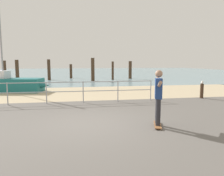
{
  "coord_description": "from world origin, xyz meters",
  "views": [
    {
      "loc": [
        -0.56,
        -6.56,
        1.97
      ],
      "look_at": [
        0.95,
        2.0,
        0.9
      ],
      "focal_mm": 33.97,
      "sensor_mm": 36.0,
      "label": 1
    }
  ],
  "objects_px": {
    "skateboarder": "(158,94)",
    "bollard_short": "(202,91)",
    "skateboard": "(158,125)",
    "sailboat": "(10,84)",
    "seagull": "(202,82)"
  },
  "relations": [
    {
      "from": "sailboat",
      "to": "skateboard",
      "type": "height_order",
      "value": "sailboat"
    },
    {
      "from": "skateboarder",
      "to": "bollard_short",
      "type": "xyz_separation_m",
      "value": [
        4.3,
        4.4,
        -0.62
      ]
    },
    {
      "from": "skateboard",
      "to": "skateboarder",
      "type": "xyz_separation_m",
      "value": [
        -0.0,
        0.0,
        0.95
      ]
    },
    {
      "from": "skateboarder",
      "to": "seagull",
      "type": "distance_m",
      "value": 6.14
    },
    {
      "from": "sailboat",
      "to": "skateboarder",
      "type": "xyz_separation_m",
      "value": [
        6.64,
        -8.85,
        0.49
      ]
    },
    {
      "from": "skateboarder",
      "to": "seagull",
      "type": "relative_size",
      "value": 3.69
    },
    {
      "from": "sailboat",
      "to": "bollard_short",
      "type": "xyz_separation_m",
      "value": [
        10.93,
        -4.45,
        -0.12
      ]
    },
    {
      "from": "sailboat",
      "to": "seagull",
      "type": "height_order",
      "value": "sailboat"
    },
    {
      "from": "skateboarder",
      "to": "skateboard",
      "type": "bearing_deg",
      "value": -18.43
    },
    {
      "from": "skateboard",
      "to": "bollard_short",
      "type": "relative_size",
      "value": 1.02
    },
    {
      "from": "skateboard",
      "to": "seagull",
      "type": "xyz_separation_m",
      "value": [
        4.29,
        4.38,
        0.81
      ]
    },
    {
      "from": "skateboard",
      "to": "bollard_short",
      "type": "xyz_separation_m",
      "value": [
        4.3,
        4.4,
        0.33
      ]
    },
    {
      "from": "seagull",
      "to": "bollard_short",
      "type": "bearing_deg",
      "value": 60.35
    },
    {
      "from": "skateboard",
      "to": "seagull",
      "type": "distance_m",
      "value": 6.19
    },
    {
      "from": "sailboat",
      "to": "skateboard",
      "type": "xyz_separation_m",
      "value": [
        6.64,
        -8.85,
        -0.46
      ]
    }
  ]
}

